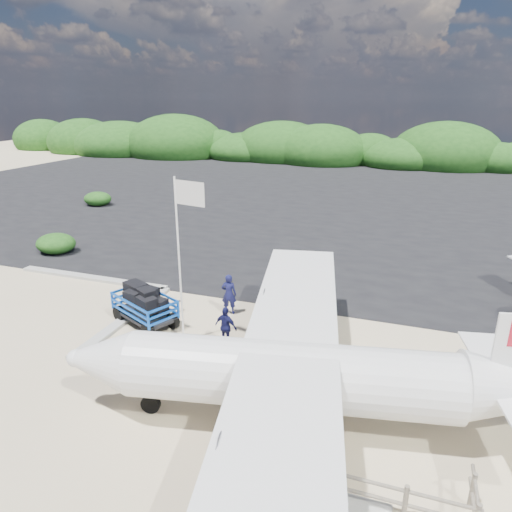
{
  "coord_description": "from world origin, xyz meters",
  "views": [
    {
      "loc": [
        6.88,
        -13.71,
        9.35
      ],
      "look_at": [
        0.07,
        5.93,
        2.07
      ],
      "focal_mm": 32.0,
      "sensor_mm": 36.0,
      "label": 1
    }
  ],
  "objects_px": {
    "crew_a": "(229,294)",
    "signboard": "(301,411)",
    "baggage_cart": "(146,324)",
    "crew_c": "(226,327)",
    "aircraft_small": "(261,192)",
    "crew_b": "(306,292)",
    "flagpole": "(184,340)"
  },
  "relations": [
    {
      "from": "flagpole",
      "to": "aircraft_small",
      "type": "relative_size",
      "value": 0.99
    },
    {
      "from": "baggage_cart",
      "to": "aircraft_small",
      "type": "height_order",
      "value": "aircraft_small"
    },
    {
      "from": "baggage_cart",
      "to": "crew_b",
      "type": "xyz_separation_m",
      "value": [
        6.17,
        3.8,
        0.84
      ]
    },
    {
      "from": "signboard",
      "to": "aircraft_small",
      "type": "xyz_separation_m",
      "value": [
        -12.11,
        32.37,
        0.0
      ]
    },
    {
      "from": "crew_b",
      "to": "aircraft_small",
      "type": "height_order",
      "value": "crew_b"
    },
    {
      "from": "crew_c",
      "to": "aircraft_small",
      "type": "bearing_deg",
      "value": -62.64
    },
    {
      "from": "signboard",
      "to": "crew_c",
      "type": "relative_size",
      "value": 1.07
    },
    {
      "from": "crew_a",
      "to": "signboard",
      "type": "bearing_deg",
      "value": 119.48
    },
    {
      "from": "baggage_cart",
      "to": "aircraft_small",
      "type": "xyz_separation_m",
      "value": [
        -4.38,
        28.94,
        0.0
      ]
    },
    {
      "from": "signboard",
      "to": "crew_a",
      "type": "relative_size",
      "value": 0.95
    },
    {
      "from": "crew_b",
      "to": "baggage_cart",
      "type": "bearing_deg",
      "value": 29.06
    },
    {
      "from": "crew_b",
      "to": "crew_c",
      "type": "relative_size",
      "value": 1.01
    },
    {
      "from": "baggage_cart",
      "to": "crew_b",
      "type": "height_order",
      "value": "crew_b"
    },
    {
      "from": "signboard",
      "to": "crew_b",
      "type": "bearing_deg",
      "value": 77.55
    },
    {
      "from": "crew_b",
      "to": "flagpole",
      "type": "bearing_deg",
      "value": 45.53
    },
    {
      "from": "baggage_cart",
      "to": "signboard",
      "type": "bearing_deg",
      "value": 1.0
    },
    {
      "from": "crew_a",
      "to": "crew_c",
      "type": "height_order",
      "value": "crew_a"
    },
    {
      "from": "flagpole",
      "to": "aircraft_small",
      "type": "xyz_separation_m",
      "value": [
        -6.55,
        29.6,
        0.0
      ]
    },
    {
      "from": "baggage_cart",
      "to": "crew_a",
      "type": "height_order",
      "value": "crew_a"
    },
    {
      "from": "signboard",
      "to": "aircraft_small",
      "type": "distance_m",
      "value": 34.56
    },
    {
      "from": "baggage_cart",
      "to": "crew_c",
      "type": "distance_m",
      "value": 4.12
    },
    {
      "from": "flagpole",
      "to": "crew_b",
      "type": "bearing_deg",
      "value": 48.1
    },
    {
      "from": "crew_c",
      "to": "signboard",
      "type": "bearing_deg",
      "value": 153.67
    },
    {
      "from": "aircraft_small",
      "to": "crew_a",
      "type": "bearing_deg",
      "value": 74.78
    },
    {
      "from": "baggage_cart",
      "to": "flagpole",
      "type": "height_order",
      "value": "flagpole"
    },
    {
      "from": "signboard",
      "to": "crew_c",
      "type": "xyz_separation_m",
      "value": [
        -3.73,
        2.9,
        0.84
      ]
    },
    {
      "from": "baggage_cart",
      "to": "flagpole",
      "type": "bearing_deg",
      "value": 8.13
    },
    {
      "from": "signboard",
      "to": "aircraft_small",
      "type": "height_order",
      "value": "aircraft_small"
    },
    {
      "from": "flagpole",
      "to": "crew_b",
      "type": "xyz_separation_m",
      "value": [
        4.0,
        4.46,
        0.84
      ]
    },
    {
      "from": "baggage_cart",
      "to": "crew_c",
      "type": "bearing_deg",
      "value": 17.36
    },
    {
      "from": "aircraft_small",
      "to": "signboard",
      "type": "bearing_deg",
      "value": 79.86
    },
    {
      "from": "flagpole",
      "to": "crew_c",
      "type": "distance_m",
      "value": 2.01
    }
  ]
}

